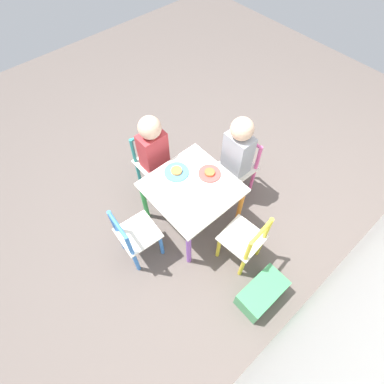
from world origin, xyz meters
The scene contains 11 objects.
ground_plane centered at (0.00, 0.00, 0.00)m, with size 6.00×6.00×0.00m, color #5B514C.
kids_table centered at (0.00, 0.00, 0.38)m, with size 0.58×0.58×0.45m.
chair_pink centered at (-0.49, 0.01, 0.27)m, with size 0.27×0.27×0.54m.
chair_teal centered at (0.00, -0.49, 0.27)m, with size 0.26×0.26×0.54m.
chair_blue centered at (0.49, -0.04, 0.27)m, with size 0.28×0.28×0.54m.
chair_yellow centered at (-0.05, 0.48, 0.27)m, with size 0.29×0.29×0.54m.
child_left centered at (-0.43, 0.01, 0.48)m, with size 0.22×0.20×0.80m.
child_front centered at (0.00, -0.43, 0.47)m, with size 0.20×0.22×0.77m.
plate_left centered at (-0.17, 0.00, 0.45)m, with size 0.16×0.16×0.03m.
plate_front centered at (0.00, -0.17, 0.45)m, with size 0.18×0.18×0.03m.
storage_bin centered at (0.06, 0.79, 0.08)m, with size 0.34×0.19×0.16m.
Camera 1 is at (0.79, 0.90, 2.15)m, focal length 28.00 mm.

